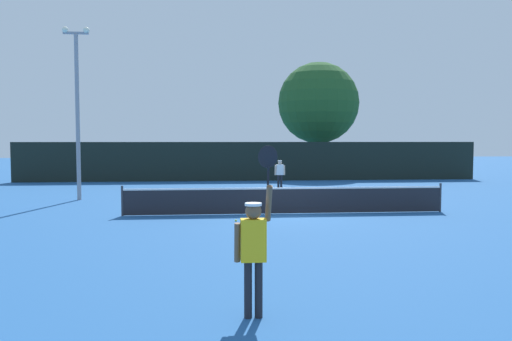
# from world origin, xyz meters

# --- Properties ---
(ground_plane) EXTENTS (120.00, 120.00, 0.00)m
(ground_plane) POSITION_xyz_m (0.00, 0.00, 0.00)
(ground_plane) COLOR #235693
(tennis_net) EXTENTS (11.69, 0.08, 1.07)m
(tennis_net) POSITION_xyz_m (0.00, 0.00, 0.51)
(tennis_net) COLOR #232328
(tennis_net) RESTS_ON ground
(perimeter_fence) EXTENTS (30.32, 0.12, 2.54)m
(perimeter_fence) POSITION_xyz_m (0.00, 15.00, 1.27)
(perimeter_fence) COLOR black
(perimeter_fence) RESTS_ON ground
(player_serving) EXTENTS (0.68, 0.40, 2.60)m
(player_serving) POSITION_xyz_m (-2.09, -10.58, 1.16)
(player_serving) COLOR yellow
(player_serving) RESTS_ON ground
(player_receiving) EXTENTS (0.57, 0.23, 1.56)m
(player_receiving) POSITION_xyz_m (1.06, 9.21, 0.95)
(player_receiving) COLOR white
(player_receiving) RESTS_ON ground
(tennis_ball) EXTENTS (0.07, 0.07, 0.07)m
(tennis_ball) POSITION_xyz_m (-1.89, -1.54, 0.03)
(tennis_ball) COLOR #CCE033
(tennis_ball) RESTS_ON ground
(light_pole) EXTENTS (1.18, 0.28, 7.63)m
(light_pole) POSITION_xyz_m (-8.55, 5.11, 4.37)
(light_pole) COLOR gray
(light_pole) RESTS_ON ground
(large_tree) EXTENTS (6.13, 6.13, 8.54)m
(large_tree) POSITION_xyz_m (5.51, 20.04, 5.46)
(large_tree) COLOR brown
(large_tree) RESTS_ON ground
(parked_car_near) EXTENTS (2.48, 4.43, 1.69)m
(parked_car_near) POSITION_xyz_m (7.00, 20.22, 0.78)
(parked_car_near) COLOR white
(parked_car_near) RESTS_ON ground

